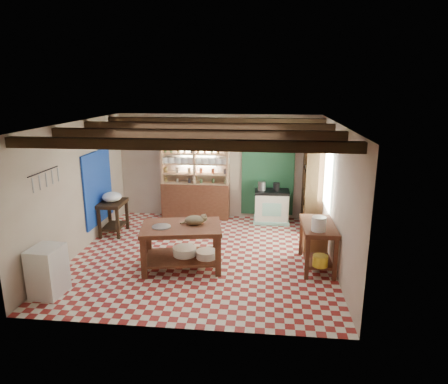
# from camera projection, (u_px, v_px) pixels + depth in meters

# --- Properties ---
(floor) EXTENTS (5.00, 5.00, 0.02)m
(floor) POSITION_uv_depth(u_px,v_px,m) (203.00, 255.00, 7.95)
(floor) COLOR maroon
(floor) RESTS_ON ground
(ceiling) EXTENTS (5.00, 5.00, 0.02)m
(ceiling) POSITION_uv_depth(u_px,v_px,m) (201.00, 123.00, 7.28)
(ceiling) COLOR #414045
(ceiling) RESTS_ON wall_back
(wall_back) EXTENTS (5.00, 0.04, 2.60)m
(wall_back) POSITION_uv_depth(u_px,v_px,m) (218.00, 167.00, 10.02)
(wall_back) COLOR #C0AD9B
(wall_back) RESTS_ON floor
(wall_front) EXTENTS (5.00, 0.04, 2.60)m
(wall_front) POSITION_uv_depth(u_px,v_px,m) (171.00, 241.00, 5.21)
(wall_front) COLOR #C0AD9B
(wall_front) RESTS_ON floor
(wall_left) EXTENTS (0.04, 5.00, 2.60)m
(wall_left) POSITION_uv_depth(u_px,v_px,m) (77.00, 189.00, 7.87)
(wall_left) COLOR #C0AD9B
(wall_left) RESTS_ON floor
(wall_right) EXTENTS (0.04, 5.00, 2.60)m
(wall_right) POSITION_uv_depth(u_px,v_px,m) (336.00, 196.00, 7.36)
(wall_right) COLOR #C0AD9B
(wall_right) RESTS_ON floor
(ceiling_beams) EXTENTS (5.00, 3.80, 0.15)m
(ceiling_beams) POSITION_uv_depth(u_px,v_px,m) (201.00, 130.00, 7.31)
(ceiling_beams) COLOR black
(ceiling_beams) RESTS_ON ceiling
(blue_wall_patch) EXTENTS (0.04, 1.40, 1.60)m
(blue_wall_patch) POSITION_uv_depth(u_px,v_px,m) (98.00, 187.00, 8.79)
(blue_wall_patch) COLOR #163CA8
(blue_wall_patch) RESTS_ON wall_left
(green_wall_patch) EXTENTS (1.30, 0.04, 2.30)m
(green_wall_patch) POSITION_uv_depth(u_px,v_px,m) (268.00, 170.00, 9.87)
(green_wall_patch) COLOR #205133
(green_wall_patch) RESTS_ON wall_back
(window_back) EXTENTS (0.90, 0.02, 0.80)m
(window_back) POSITION_uv_depth(u_px,v_px,m) (198.00, 151.00, 9.95)
(window_back) COLOR silver
(window_back) RESTS_ON wall_back
(window_right) EXTENTS (0.02, 1.30, 1.20)m
(window_right) POSITION_uv_depth(u_px,v_px,m) (327.00, 178.00, 8.29)
(window_right) COLOR silver
(window_right) RESTS_ON wall_right
(utensil_rail) EXTENTS (0.06, 0.90, 0.28)m
(utensil_rail) POSITION_uv_depth(u_px,v_px,m) (44.00, 179.00, 6.59)
(utensil_rail) COLOR black
(utensil_rail) RESTS_ON wall_left
(pot_rack) EXTENTS (0.86, 0.12, 0.36)m
(pot_rack) POSITION_uv_depth(u_px,v_px,m) (269.00, 134.00, 9.23)
(pot_rack) COLOR black
(pot_rack) RESTS_ON ceiling
(shelving_unit) EXTENTS (1.70, 0.34, 2.20)m
(shelving_unit) POSITION_uv_depth(u_px,v_px,m) (195.00, 175.00, 9.94)
(shelving_unit) COLOR tan
(shelving_unit) RESTS_ON floor
(tall_rack) EXTENTS (0.40, 0.86, 2.00)m
(tall_rack) POSITION_uv_depth(u_px,v_px,m) (312.00, 187.00, 9.19)
(tall_rack) COLOR black
(tall_rack) RESTS_ON floor
(work_table) EXTENTS (1.58, 1.20, 0.81)m
(work_table) POSITION_uv_depth(u_px,v_px,m) (182.00, 247.00, 7.33)
(work_table) COLOR brown
(work_table) RESTS_ON floor
(stove) EXTENTS (0.83, 0.57, 0.81)m
(stove) POSITION_uv_depth(u_px,v_px,m) (272.00, 206.00, 9.77)
(stove) COLOR silver
(stove) RESTS_ON floor
(prep_table) EXTENTS (0.54, 0.76, 0.76)m
(prep_table) POSITION_uv_depth(u_px,v_px,m) (113.00, 218.00, 9.02)
(prep_table) COLOR black
(prep_table) RESTS_ON floor
(white_cabinet) EXTENTS (0.48, 0.57, 0.81)m
(white_cabinet) POSITION_uv_depth(u_px,v_px,m) (48.00, 271.00, 6.36)
(white_cabinet) COLOR white
(white_cabinet) RESTS_ON floor
(right_counter) EXTENTS (0.60, 1.18, 0.84)m
(right_counter) POSITION_uv_depth(u_px,v_px,m) (317.00, 245.00, 7.34)
(right_counter) COLOR brown
(right_counter) RESTS_ON floor
(cat) EXTENTS (0.45, 0.39, 0.17)m
(cat) POSITION_uv_depth(u_px,v_px,m) (195.00, 220.00, 7.27)
(cat) COLOR olive
(cat) RESTS_ON work_table
(steel_tray) EXTENTS (0.40, 0.40, 0.02)m
(steel_tray) POSITION_uv_depth(u_px,v_px,m) (161.00, 227.00, 7.15)
(steel_tray) COLOR #95969C
(steel_tray) RESTS_ON work_table
(basin_large) EXTENTS (0.50, 0.50, 0.15)m
(basin_large) POSITION_uv_depth(u_px,v_px,m) (185.00, 251.00, 7.41)
(basin_large) COLOR white
(basin_large) RESTS_ON work_table
(basin_small) EXTENTS (0.45, 0.45, 0.13)m
(basin_small) POSITION_uv_depth(u_px,v_px,m) (206.00, 254.00, 7.30)
(basin_small) COLOR white
(basin_small) RESTS_ON work_table
(kettle_left) EXTENTS (0.19, 0.19, 0.21)m
(kettle_left) POSITION_uv_depth(u_px,v_px,m) (262.00, 186.00, 9.66)
(kettle_left) COLOR #95969C
(kettle_left) RESTS_ON stove
(kettle_right) EXTENTS (0.16, 0.16, 0.20)m
(kettle_right) POSITION_uv_depth(u_px,v_px,m) (276.00, 187.00, 9.63)
(kettle_right) COLOR black
(kettle_right) RESTS_ON stove
(enamel_bowl) EXTENTS (0.45, 0.45, 0.22)m
(enamel_bowl) POSITION_uv_depth(u_px,v_px,m) (112.00, 197.00, 8.89)
(enamel_bowl) COLOR white
(enamel_bowl) RESTS_ON prep_table
(white_bucket) EXTENTS (0.25, 0.25, 0.25)m
(white_bucket) POSITION_uv_depth(u_px,v_px,m) (319.00, 224.00, 6.87)
(white_bucket) COLOR white
(white_bucket) RESTS_ON right_counter
(wicker_basket) EXTENTS (0.44, 0.36, 0.31)m
(wicker_basket) POSITION_uv_depth(u_px,v_px,m) (315.00, 242.00, 7.64)
(wicker_basket) COLOR #A66D42
(wicker_basket) RESTS_ON right_counter
(yellow_tub) EXTENTS (0.27, 0.27, 0.19)m
(yellow_tub) POSITION_uv_depth(u_px,v_px,m) (320.00, 261.00, 6.94)
(yellow_tub) COLOR gold
(yellow_tub) RESTS_ON right_counter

